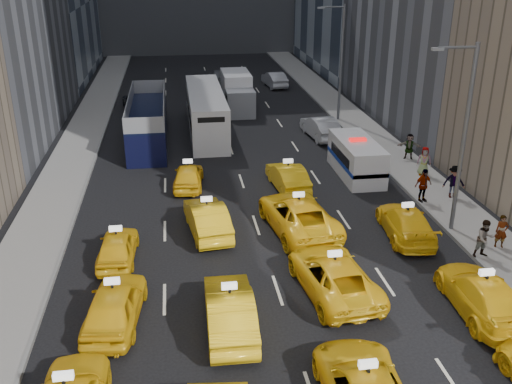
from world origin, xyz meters
TOP-DOWN VIEW (x-y plane):
  - sidewalk_west at (-10.50, 25.00)m, footprint 3.00×90.00m
  - sidewalk_east at (10.50, 25.00)m, footprint 3.00×90.00m
  - curb_west at (-9.05, 25.00)m, footprint 0.15×90.00m
  - curb_east at (9.05, 25.00)m, footprint 0.15×90.00m
  - streetlight_near at (9.18, 12.00)m, footprint 2.15×0.22m
  - streetlight_far at (9.18, 32.00)m, footprint 2.15×0.22m
  - taxi_8 at (-6.23, 6.69)m, footprint 2.34×4.73m
  - taxi_9 at (-2.14, 5.74)m, footprint 1.74×4.80m
  - taxi_10 at (2.16, 7.57)m, footprint 3.10×5.68m
  - taxi_11 at (7.30, 5.42)m, footprint 2.37×5.28m
  - taxi_12 at (-6.50, 11.39)m, footprint 1.76×3.99m
  - taxi_13 at (-2.44, 13.51)m, footprint 2.23×4.90m
  - taxi_14 at (1.94, 13.19)m, footprint 3.52×6.28m
  - taxi_15 at (6.86, 11.79)m, footprint 2.48×5.06m
  - taxi_16 at (-3.13, 19.53)m, footprint 2.01×4.14m
  - taxi_17 at (2.48, 18.47)m, footprint 1.95×4.55m
  - nypd_van at (6.99, 19.98)m, footprint 2.21×5.50m
  - double_decker at (-5.63, 28.58)m, footprint 3.65×11.34m
  - city_bus at (-1.40, 30.52)m, footprint 2.98×12.17m
  - box_truck at (1.66, 36.70)m, footprint 2.65×6.83m
  - misc_car_0 at (6.77, 27.76)m, footprint 2.18×4.96m
  - misc_car_1 at (-6.88, 38.02)m, footprint 2.97×5.27m
  - misc_car_2 at (1.06, 47.45)m, footprint 2.03×4.99m
  - misc_car_3 at (-1.37, 45.83)m, footprint 1.76×4.31m
  - misc_car_4 at (6.42, 45.28)m, footprint 2.11×4.73m
  - pedestrian_0 at (10.60, 9.90)m, footprint 0.64×0.50m
  - pedestrian_1 at (9.38, 9.16)m, footprint 0.89×0.55m
  - pedestrian_2 at (11.09, 15.59)m, footprint 1.26×0.75m
  - pedestrian_3 at (9.21, 15.32)m, footprint 1.18×0.78m
  - pedestrian_4 at (10.91, 19.09)m, footprint 0.96×0.76m
  - pedestrian_5 at (11.19, 22.04)m, footprint 1.59×1.02m

SIDE VIEW (x-z plane):
  - sidewalk_west at x=-10.50m, z-range 0.00..0.15m
  - sidewalk_east at x=10.50m, z-range 0.00..0.15m
  - curb_west at x=-9.05m, z-range 0.00..0.18m
  - curb_east at x=9.05m, z-range 0.00..0.18m
  - taxi_12 at x=-6.50m, z-range 0.00..1.33m
  - taxi_16 at x=-3.13m, z-range 0.00..1.36m
  - misc_car_1 at x=-6.88m, z-range 0.00..1.39m
  - taxi_15 at x=6.86m, z-range 0.00..1.42m
  - misc_car_2 at x=1.06m, z-range 0.00..1.45m
  - taxi_17 at x=2.48m, z-range 0.00..1.46m
  - misc_car_3 at x=-1.37m, z-range 0.00..1.46m
  - taxi_11 at x=7.30m, z-range 0.00..1.50m
  - misc_car_4 at x=6.42m, z-range 0.00..1.51m
  - taxi_10 at x=2.16m, z-range 0.00..1.51m
  - taxi_8 at x=-6.23m, z-range 0.00..1.55m
  - taxi_13 at x=-2.44m, z-range 0.00..1.56m
  - taxi_9 at x=-2.14m, z-range 0.00..1.57m
  - misc_car_0 at x=6.77m, z-range 0.00..1.58m
  - taxi_14 at x=1.94m, z-range 0.00..1.66m
  - pedestrian_0 at x=10.60m, z-range 0.15..1.71m
  - pedestrian_5 at x=11.19m, z-range 0.15..1.81m
  - pedestrian_4 at x=10.91m, z-range 0.15..1.89m
  - pedestrian_1 at x=9.38m, z-range 0.15..1.90m
  - nypd_van at x=6.99m, z-range -0.11..2.24m
  - pedestrian_2 at x=11.09m, z-range 0.15..1.98m
  - pedestrian_3 at x=9.21m, z-range 0.15..2.00m
  - box_truck at x=1.66m, z-range -0.03..3.05m
  - city_bus at x=-1.40m, z-range -0.01..3.11m
  - double_decker at x=-5.63m, z-range -0.02..3.23m
  - streetlight_near at x=9.18m, z-range 0.42..9.42m
  - streetlight_far at x=9.18m, z-range 0.42..9.42m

